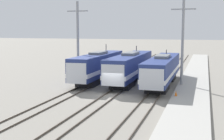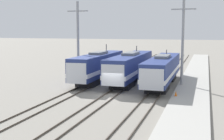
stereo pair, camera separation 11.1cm
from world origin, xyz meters
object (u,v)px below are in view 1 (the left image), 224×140
Objects in this scene: catenary_tower_left at (78,40)px; traffic_cone at (176,93)px; locomotive_center at (130,67)px; catenary_tower_right at (183,41)px; locomotive_far_left at (97,66)px; locomotive_far_right at (162,70)px.

catenary_tower_left is 21.32× the size of traffic_cone.
catenary_tower_left reaches higher than traffic_cone.
catenary_tower_right is at bearing -8.50° from locomotive_center.
locomotive_far_left is at bearing 176.70° from catenary_tower_right.
locomotive_far_right is at bearing 108.88° from traffic_cone.
catenary_tower_right is (2.60, 0.04, 3.87)m from locomotive_far_right.
traffic_cone is (14.77, -7.57, -5.44)m from catenary_tower_left.
traffic_cone is at bearing -34.47° from locomotive_far_left.
locomotive_far_left is at bearing -175.18° from locomotive_center.
locomotive_far_right is 1.58× the size of catenary_tower_left.
traffic_cone is at bearing -27.13° from catenary_tower_left.
catenary_tower_left reaches higher than locomotive_center.
catenary_tower_right is at bearing 0.00° from catenary_tower_left.
locomotive_far_right is at bearing -4.43° from locomotive_far_left.
locomotive_far_right is at bearing -179.18° from catenary_tower_right.
catenary_tower_left is 14.79m from catenary_tower_right.
catenary_tower_right is (7.33, -1.10, 3.78)m from locomotive_center.
locomotive_center is 1.56× the size of catenary_tower_right.
catenary_tower_right is at bearing 0.82° from locomotive_far_right.
traffic_cone is at bearing -71.12° from locomotive_far_right.
catenary_tower_left is 17.46m from traffic_cone.
locomotive_center is at bearing 166.53° from locomotive_far_right.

